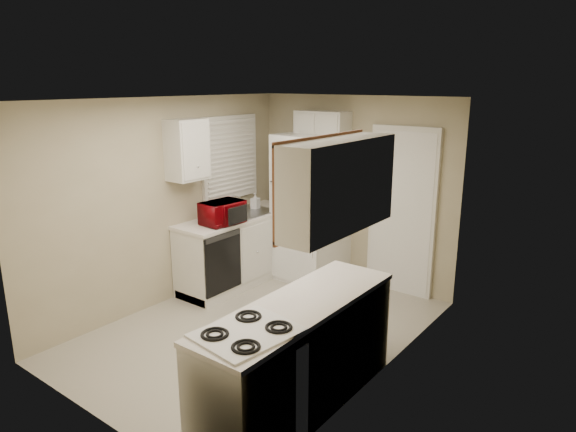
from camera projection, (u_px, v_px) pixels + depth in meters
The scene contains 19 objects.
floor at pixel (260, 330), 5.46m from camera, with size 3.80×3.80×0.00m, color beige.
ceiling at pixel (256, 99), 4.85m from camera, with size 3.80×3.80×0.00m, color white.
wall_left at pixel (167, 202), 5.98m from camera, with size 3.80×3.80×0.00m, color tan.
wall_right at pixel (384, 248), 4.34m from camera, with size 3.80×3.80×0.00m, color tan.
wall_back at pixel (354, 190), 6.62m from camera, with size 2.80×2.80×0.00m, color tan.
wall_front at pixel (87, 277), 3.70m from camera, with size 2.80×2.80×0.00m, color tan.
left_counter at pixel (240, 249), 6.69m from camera, with size 0.60×1.80×0.90m, color silver.
dishwasher at pixel (223, 263), 6.04m from camera, with size 0.03×0.58×0.72m, color black.
sink at pixel (247, 216), 6.70m from camera, with size 0.54×0.74×0.16m, color gray.
microwave at pixel (222, 212), 6.14m from camera, with size 0.28×0.50×0.33m, color maroon.
soap_bottle at pixel (255, 202), 6.87m from camera, with size 0.10×0.10×0.22m, color silver.
window_blinds at pixel (230, 158), 6.66m from camera, with size 0.10×0.98×1.08m, color silver.
upper_cabinet_left at pixel (187, 150), 5.91m from camera, with size 0.30×0.45×0.70m, color silver.
refrigerator at pixel (312, 208), 6.69m from camera, with size 0.79×0.77×1.92m, color white.
cabinet_over_fridge at pixel (322, 127), 6.53m from camera, with size 0.70×0.30×0.40m, color silver.
interior_door at pixel (402, 213), 6.23m from camera, with size 0.86×0.06×2.08m, color white.
right_counter at pixel (299, 355), 4.09m from camera, with size 0.60×2.00×0.90m, color silver.
stove at pixel (249, 397), 3.63m from camera, with size 0.54×0.66×0.81m, color white.
upper_cabinet_right at pixel (339, 185), 3.89m from camera, with size 0.30×1.20×0.70m, color silver.
Camera 1 is at (3.25, -3.77, 2.57)m, focal length 32.00 mm.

